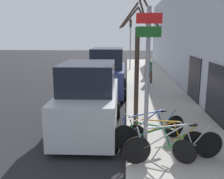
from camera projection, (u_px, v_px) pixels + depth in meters
The scene contains 14 objects.
ground_plane at pixel (109, 95), 13.75m from camera, with size 80.00×80.00×0.00m, color black.
sidewalk_curb at pixel (151, 84), 16.31m from camera, with size 3.20×32.00×0.15m.
building_facade at pixel (181, 35), 15.47m from camera, with size 0.23×32.00×6.50m.
signpost at pixel (147, 81), 5.82m from camera, with size 0.58×0.12×3.69m.
bicycle_0 at pixel (174, 145), 6.13m from camera, with size 2.53×0.67×0.96m.
bicycle_1 at pixel (156, 142), 6.44m from camera, with size 1.84×1.15×0.84m.
bicycle_2 at pixel (164, 137), 6.77m from camera, with size 2.14×0.67×0.85m.
bicycle_3 at pixel (150, 130), 7.17m from camera, with size 2.19×1.29×0.95m.
parked_car_0 at pixel (89, 101), 8.40m from camera, with size 2.14×4.44×2.34m.
parked_car_1 at pixel (108, 73), 13.79m from camera, with size 2.08×4.80×2.52m.
pedestrian_near at pixel (149, 69), 16.00m from camera, with size 0.42×0.36×1.62m.
pedestrian_far at pixel (148, 65), 18.35m from camera, with size 0.42×0.36×1.60m.
street_tree at pixel (137, 64), 8.34m from camera, with size 1.34×1.74×4.50m.
traffic_light at pixel (130, 37), 21.93m from camera, with size 0.20×0.30×4.50m.
Camera 1 is at (0.99, -2.14, 3.22)m, focal length 40.00 mm.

